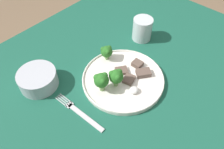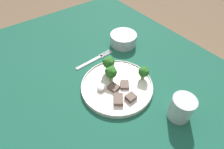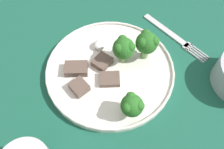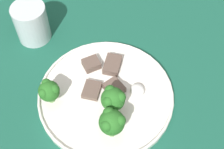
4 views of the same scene
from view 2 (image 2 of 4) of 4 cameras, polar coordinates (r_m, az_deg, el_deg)
name	(u,v)px [view 2 (image 2 of 4)]	position (r m, az deg, el deg)	size (l,w,h in m)	color
table	(102,97)	(0.79, -3.26, -7.25)	(1.37, 1.09, 0.76)	#195642
dinner_plate	(117,86)	(0.70, 1.61, -3.66)	(0.29, 0.29, 0.02)	white
fork	(94,60)	(0.82, -5.80, 4.86)	(0.03, 0.20, 0.00)	silver
cream_bowl	(123,39)	(0.90, 3.71, 11.35)	(0.13, 0.13, 0.06)	#B7BCC6
drinking_glass	(181,109)	(0.64, 21.54, -10.37)	(0.08, 0.08, 0.09)	silver
broccoli_floret_near_rim_left	(144,72)	(0.71, 10.28, 0.85)	(0.04, 0.04, 0.06)	#7FA866
broccoli_floret_center_left	(111,72)	(0.68, -0.27, 0.77)	(0.05, 0.05, 0.07)	#7FA866
broccoli_floret_back_left	(109,63)	(0.72, -1.08, 3.84)	(0.05, 0.05, 0.07)	#7FA866
meat_slice_front_slice	(125,84)	(0.69, 4.18, -3.27)	(0.06, 0.05, 0.01)	brown
meat_slice_middle_slice	(113,87)	(0.68, 0.48, -4.21)	(0.05, 0.04, 0.01)	brown
meat_slice_rear_slice	(131,97)	(0.65, 6.15, -7.38)	(0.03, 0.04, 0.02)	brown
meat_slice_edge_slice	(118,99)	(0.64, 2.10, -8.08)	(0.06, 0.06, 0.02)	brown
sauce_dollop	(101,88)	(0.68, -3.70, -4.45)	(0.03, 0.03, 0.02)	white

